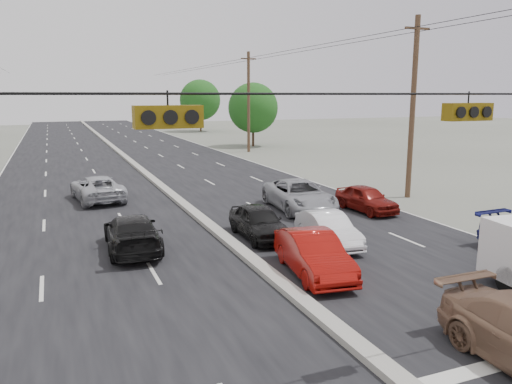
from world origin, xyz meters
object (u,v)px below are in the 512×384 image
(red_sedan, at_px, (313,254))
(queue_car_e, at_px, (366,199))
(oncoming_far, at_px, (97,188))
(queue_car_a, at_px, (259,222))
(tree_right_far, at_px, (200,100))
(queue_car_b, at_px, (328,230))
(queue_car_c, at_px, (299,196))
(tree_right_mid, at_px, (253,108))
(oncoming_near, at_px, (132,233))
(utility_pole_right_c, at_px, (249,101))
(utility_pole_right_b, at_px, (413,107))

(red_sedan, xyz_separation_m, queue_car_e, (6.79, 6.93, -0.04))
(oncoming_far, bearing_deg, queue_car_a, 111.49)
(tree_right_far, bearing_deg, oncoming_far, -112.15)
(tree_right_far, relative_size, queue_car_b, 2.13)
(tree_right_far, distance_m, queue_car_c, 56.77)
(tree_right_mid, height_order, queue_car_b, tree_right_mid)
(queue_car_e, bearing_deg, oncoming_near, -172.81)
(utility_pole_right_c, relative_size, oncoming_far, 2.01)
(utility_pole_right_b, height_order, oncoming_far, utility_pole_right_b)
(tree_right_mid, bearing_deg, queue_car_a, -111.53)
(queue_car_c, distance_m, oncoming_near, 9.59)
(utility_pole_right_c, height_order, tree_right_far, utility_pole_right_c)
(tree_right_far, xyz_separation_m, queue_car_a, (-14.60, -59.47, -4.28))
(tree_right_far, height_order, queue_car_c, tree_right_far)
(utility_pole_right_b, height_order, oncoming_near, utility_pole_right_b)
(queue_car_a, relative_size, oncoming_near, 0.85)
(utility_pole_right_c, xyz_separation_m, queue_car_c, (-7.27, -25.58, -4.36))
(red_sedan, relative_size, queue_car_e, 1.10)
(tree_right_far, xyz_separation_m, oncoming_near, (-19.66, -59.19, -4.28))
(tree_right_far, bearing_deg, queue_car_c, -100.97)
(utility_pole_right_b, distance_m, red_sedan, 14.99)
(tree_right_mid, distance_m, queue_car_a, 37.23)
(utility_pole_right_b, xyz_separation_m, queue_car_c, (-7.27, -0.58, -4.36))
(tree_right_mid, xyz_separation_m, queue_car_c, (-9.77, -30.58, -3.58))
(queue_car_b, bearing_deg, utility_pole_right_c, 79.63)
(queue_car_c, height_order, oncoming_near, queue_car_c)
(utility_pole_right_b, relative_size, red_sedan, 2.37)
(tree_right_mid, relative_size, oncoming_near, 1.53)
(queue_car_a, bearing_deg, utility_pole_right_b, 22.85)
(tree_right_far, height_order, queue_car_a, tree_right_far)
(oncoming_near, bearing_deg, queue_car_e, -167.55)
(utility_pole_right_c, height_order, queue_car_c, utility_pole_right_c)
(utility_pole_right_b, xyz_separation_m, red_sedan, (-11.10, -9.06, -4.41))
(utility_pole_right_c, distance_m, queue_car_b, 32.97)
(red_sedan, bearing_deg, queue_car_a, 97.86)
(oncoming_far, bearing_deg, red_sedan, 103.54)
(tree_right_mid, bearing_deg, utility_pole_right_c, -116.57)
(utility_pole_right_c, xyz_separation_m, queue_car_a, (-11.10, -29.47, -4.43))
(utility_pole_right_c, height_order, queue_car_e, utility_pole_right_c)
(queue_car_b, bearing_deg, oncoming_near, 168.45)
(queue_car_c, bearing_deg, utility_pole_right_b, 9.50)
(queue_car_c, height_order, oncoming_far, queue_car_c)
(tree_right_far, height_order, oncoming_far, tree_right_far)
(queue_car_e, height_order, oncoming_far, oncoming_far)
(queue_car_c, relative_size, queue_car_e, 1.42)
(red_sedan, height_order, queue_car_a, red_sedan)
(utility_pole_right_b, distance_m, oncoming_far, 18.07)
(utility_pole_right_b, xyz_separation_m, queue_car_a, (-11.10, -4.47, -4.43))
(queue_car_b, distance_m, queue_car_c, 6.07)
(tree_right_mid, distance_m, queue_car_b, 38.36)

